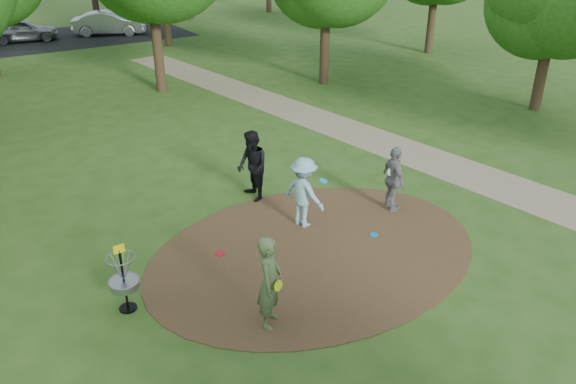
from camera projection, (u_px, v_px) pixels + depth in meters
ground at (315, 251)px, 13.51m from camera, size 100.00×100.00×0.00m
dirt_clearing at (315, 251)px, 13.51m from camera, size 8.40×8.40×0.02m
footpath at (443, 165)px, 18.17m from camera, size 7.55×39.89×0.01m
parking_lot at (77, 37)px, 37.05m from camera, size 14.00×8.00×0.01m
player_observer_with_disc at (270, 282)px, 10.72m from camera, size 0.84×0.84×1.97m
player_throwing_with_disc at (304, 192)px, 14.25m from camera, size 1.28×1.36×1.89m
player_walking_with_disc at (252, 166)px, 15.58m from camera, size 0.86×1.05×2.01m
player_waiting_with_disc at (394, 179)px, 15.01m from camera, size 0.73×1.16×1.84m
disc_ground_blue at (374, 235)px, 14.16m from camera, size 0.22×0.22×0.02m
disc_ground_red at (220, 254)px, 13.37m from camera, size 0.22×0.22×0.02m
car_left at (21, 30)px, 35.28m from camera, size 4.45×2.23×1.46m
car_right at (109, 23)px, 37.25m from camera, size 4.91×3.37×1.53m
disc_golf_basket at (123, 274)px, 11.16m from camera, size 0.63×0.63×1.54m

